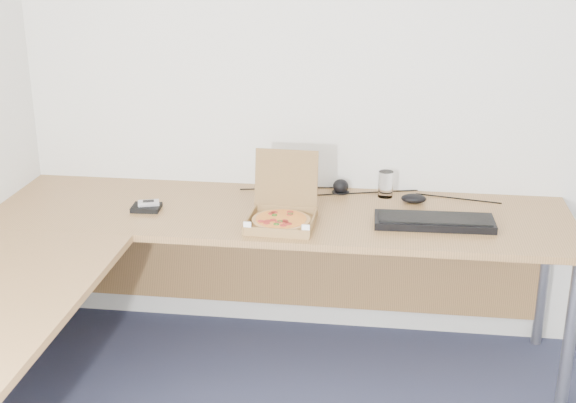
# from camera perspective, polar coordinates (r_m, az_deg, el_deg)

# --- Properties ---
(room_shell) EXTENTS (3.50, 3.50, 2.50)m
(room_shell) POSITION_cam_1_polar(r_m,az_deg,el_deg) (1.91, 8.31, -1.50)
(room_shell) COLOR silver
(room_shell) RESTS_ON ground
(desk) EXTENTS (2.50, 2.20, 0.73)m
(desk) POSITION_cam_1_polar(r_m,az_deg,el_deg) (3.12, -7.60, -3.66)
(desk) COLOR olive
(desk) RESTS_ON ground
(pizza_box) EXTENTS (0.27, 0.32, 0.28)m
(pizza_box) POSITION_cam_1_polar(r_m,az_deg,el_deg) (3.28, -0.46, -1.09)
(pizza_box) COLOR olive
(pizza_box) RESTS_ON desk
(drinking_glass) EXTENTS (0.07, 0.07, 0.12)m
(drinking_glass) POSITION_cam_1_polar(r_m,az_deg,el_deg) (3.61, 7.06, 1.25)
(drinking_glass) COLOR white
(drinking_glass) RESTS_ON desk
(keyboard) EXTENTS (0.50, 0.19, 0.03)m
(keyboard) POSITION_cam_1_polar(r_m,az_deg,el_deg) (3.33, 10.50, -1.44)
(keyboard) COLOR black
(keyboard) RESTS_ON desk
(mouse) EXTENTS (0.13, 0.10, 0.04)m
(mouse) POSITION_cam_1_polar(r_m,az_deg,el_deg) (3.57, 9.06, 0.22)
(mouse) COLOR black
(mouse) RESTS_ON desk
(wallet) EXTENTS (0.13, 0.11, 0.02)m
(wallet) POSITION_cam_1_polar(r_m,az_deg,el_deg) (3.50, -10.19, -0.44)
(wallet) COLOR black
(wallet) RESTS_ON desk
(phone) EXTENTS (0.10, 0.07, 0.02)m
(phone) POSITION_cam_1_polar(r_m,az_deg,el_deg) (3.49, -10.03, -0.11)
(phone) COLOR #B2B5BA
(phone) RESTS_ON wallet
(dome_speaker) EXTENTS (0.08, 0.08, 0.07)m
(dome_speaker) POSITION_cam_1_polar(r_m,az_deg,el_deg) (3.66, 3.83, 1.17)
(dome_speaker) COLOR black
(dome_speaker) RESTS_ON desk
(cable_bundle) EXTENTS (0.58, 0.12, 0.01)m
(cable_bundle) POSITION_cam_1_polar(r_m,az_deg,el_deg) (3.66, 5.42, 0.63)
(cable_bundle) COLOR black
(cable_bundle) RESTS_ON desk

